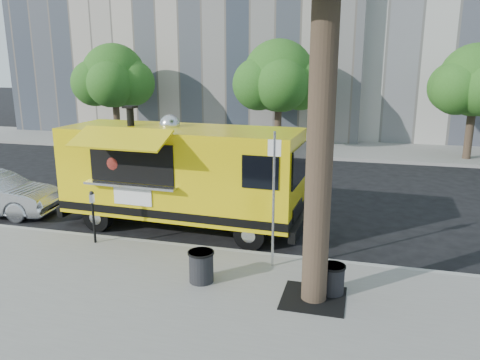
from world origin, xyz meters
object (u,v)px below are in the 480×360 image
object	(u,v)px
far_tree_a	(114,76)
far_tree_b	(279,76)
food_truck	(180,174)
parking_meter	(93,211)
trash_bin_left	(333,278)
trash_bin_right	(201,266)
sign_post	(274,192)
far_tree_c	(476,80)

from	to	relation	value
far_tree_a	far_tree_b	bearing A→B (deg)	2.54
far_tree_a	food_truck	size ratio (longest dim) A/B	0.78
far_tree_b	parking_meter	world-z (taller)	far_tree_b
far_tree_b	trash_bin_left	size ratio (longest dim) A/B	9.32
trash_bin_left	parking_meter	bearing A→B (deg)	169.02
parking_meter	trash_bin_right	distance (m)	3.58
far_tree_a	food_truck	xyz separation A→B (m)	(8.54, -11.73, -2.20)
far_tree_b	trash_bin_right	distance (m)	15.79
parking_meter	far_tree_a	bearing A→B (deg)	117.15
food_truck	trash_bin_right	bearing A→B (deg)	-59.15
far_tree_b	sign_post	distance (m)	14.61
far_tree_a	trash_bin_left	bearing A→B (deg)	-48.87
far_tree_c	trash_bin_left	size ratio (longest dim) A/B	8.82
far_tree_a	trash_bin_left	world-z (taller)	far_tree_a
parking_meter	food_truck	xyz separation A→B (m)	(1.54, 1.92, 0.59)
far_tree_b	far_tree_c	distance (m)	9.01
parking_meter	food_truck	distance (m)	2.53
sign_post	trash_bin_left	xyz separation A→B (m)	(1.37, -0.95, -1.38)
far_tree_c	far_tree_a	bearing A→B (deg)	-179.68
sign_post	trash_bin_left	world-z (taller)	sign_post
far_tree_c	trash_bin_right	xyz separation A→B (m)	(-7.71, -15.08, -3.22)
trash_bin_left	far_tree_c	bearing A→B (deg)	71.18
sign_post	trash_bin_right	xyz separation A→B (m)	(-1.26, -1.13, -1.35)
far_tree_a	food_truck	world-z (taller)	far_tree_a
sign_post	food_truck	bearing A→B (deg)	144.85
far_tree_a	trash_bin_left	xyz separation A→B (m)	(12.92, -14.80, -3.31)
far_tree_b	parking_meter	size ratio (longest dim) A/B	4.12
parking_meter	far_tree_c	bearing A→B (deg)	51.34
parking_meter	trash_bin_left	world-z (taller)	parking_meter
far_tree_c	sign_post	world-z (taller)	far_tree_c
food_truck	trash_bin_left	distance (m)	5.47
far_tree_b	trash_bin_left	xyz separation A→B (m)	(3.92, -15.20, -3.37)
far_tree_b	trash_bin_left	world-z (taller)	far_tree_b
far_tree_a	trash_bin_right	xyz separation A→B (m)	(10.29, -14.98, -3.28)
far_tree_b	far_tree_c	bearing A→B (deg)	-1.91
trash_bin_right	parking_meter	bearing A→B (deg)	158.03
far_tree_c	food_truck	size ratio (longest dim) A/B	0.76
far_tree_b	sign_post	world-z (taller)	far_tree_b
far_tree_a	far_tree_c	bearing A→B (deg)	0.32
sign_post	trash_bin_right	bearing A→B (deg)	-138.31
far_tree_c	trash_bin_left	world-z (taller)	far_tree_c
far_tree_a	far_tree_c	distance (m)	18.00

